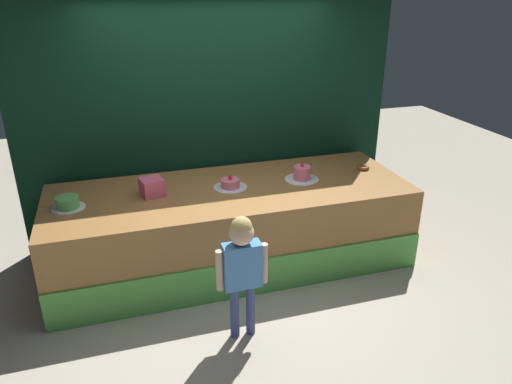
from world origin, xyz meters
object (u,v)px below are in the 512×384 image
donut (363,167)px  cake_left (68,203)px  pink_box (152,187)px  cake_right (302,174)px  child_figure (242,261)px  cake_center (230,184)px

donut → cake_left: cake_left is taller
pink_box → cake_right: bearing=-2.0°
child_figure → cake_left: size_ratio=3.68×
pink_box → donut: pink_box is taller
cake_left → cake_right: bearing=0.5°
pink_box → cake_left: (-0.74, -0.07, -0.03)m
cake_center → cake_left: bearing=-178.9°
pink_box → cake_right: size_ratio=0.57×
pink_box → cake_right: (1.48, -0.05, -0.02)m
cake_center → cake_right: cake_right is taller
donut → cake_center: (-1.48, -0.08, 0.02)m
child_figure → cake_right: 1.49m
child_figure → cake_left: 1.70m
cake_left → cake_right: size_ratio=0.85×
pink_box → donut: size_ratio=1.47×
child_figure → pink_box: (-0.54, 1.19, 0.21)m
cake_right → child_figure: bearing=-129.9°
donut → cake_center: cake_center is taller
pink_box → cake_left: pink_box is taller
cake_left → cake_right: cake_right is taller
child_figure → donut: size_ratio=7.93×
donut → cake_center: 1.48m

